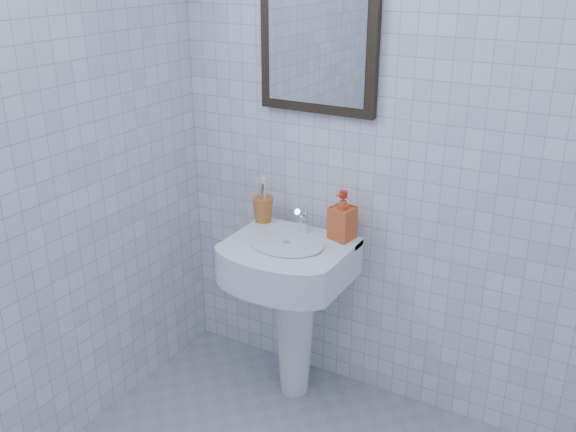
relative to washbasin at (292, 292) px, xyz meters
The scene contains 6 objects.
wall_back 0.90m from the washbasin, 25.28° to the left, with size 2.20×0.02×2.50m, color silver.
washbasin is the anchor object (origin of this frame).
faucet 0.30m from the washbasin, 90.00° to the left, with size 0.05×0.10×0.12m.
toothbrush_cup 0.38m from the washbasin, 152.79° to the left, with size 0.09×0.09×0.11m, color #C56829, non-canonical shape.
soap_dispenser 0.40m from the washbasin, 33.21° to the left, with size 0.09×0.09×0.20m, color red.
wall_mirror 1.06m from the washbasin, 90.00° to the left, with size 0.50×0.04×0.62m.
Camera 1 is at (0.70, -1.10, 1.84)m, focal length 40.00 mm.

